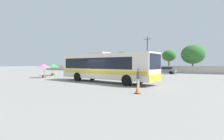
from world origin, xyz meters
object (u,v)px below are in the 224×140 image
utility_pole_near (147,54)px  traffic_cone_on_apron (137,89)px  attendant_by_bus_door (138,77)px  roadside_tree_midleft (169,56)px  parked_car_second_white (139,69)px  parked_car_third_grey (165,70)px  vendor_umbrella_near_gate_green (53,66)px  roadside_tree_midright (193,54)px  roadside_tree_left (122,58)px  coach_bus_cream_yellow (105,66)px  vendor_umbrella_secondary_pink (44,66)px  parked_car_leftmost_grey (111,69)px

utility_pole_near → traffic_cone_on_apron: (11.40, -33.28, -4.45)m
attendant_by_bus_door → roadside_tree_midleft: bearing=99.2°
parked_car_second_white → parked_car_third_grey: bearing=1.3°
vendor_umbrella_near_gate_green → roadside_tree_midright: 30.14m
roadside_tree_midright → roadside_tree_left: bearing=175.6°
parked_car_second_white → roadside_tree_left: size_ratio=0.74×
vendor_umbrella_near_gate_green → utility_pole_near: 25.18m
roadside_tree_left → roadside_tree_midleft: 12.86m
coach_bus_cream_yellow → roadside_tree_left: 31.50m
attendant_by_bus_door → roadside_tree_midright: (0.78, 29.55, 3.29)m
coach_bus_cream_yellow → roadside_tree_midright: roadside_tree_midright is taller
parked_car_third_grey → traffic_cone_on_apron: (4.75, -25.78, -0.47)m
roadside_tree_left → traffic_cone_on_apron: 39.07m
coach_bus_cream_yellow → vendor_umbrella_secondary_pink: bearing=176.7°
roadside_tree_left → roadside_tree_midleft: (12.71, 1.94, 0.34)m
parked_car_third_grey → traffic_cone_on_apron: bearing=-79.6°
parked_car_third_grey → roadside_tree_midright: size_ratio=0.68×
attendant_by_bus_door → vendor_umbrella_near_gate_green: size_ratio=0.67×
parked_car_third_grey → utility_pole_near: (-6.65, 7.50, 3.98)m
attendant_by_bus_door → vendor_umbrella_near_gate_green: vendor_umbrella_near_gate_green is taller
roadside_tree_midleft → attendant_by_bus_door: bearing=-80.8°
parked_car_second_white → utility_pole_near: bearing=95.7°
roadside_tree_midleft → roadside_tree_left: bearing=-171.3°
attendant_by_bus_door → vendor_umbrella_secondary_pink: size_ratio=0.79×
vendor_umbrella_secondary_pink → roadside_tree_midright: roadside_tree_midright is taller
vendor_umbrella_secondary_pink → utility_pole_near: 28.19m
coach_bus_cream_yellow → parked_car_second_white: coach_bus_cream_yellow is taller
vendor_umbrella_secondary_pink → parked_car_second_white: size_ratio=0.49×
vendor_umbrella_near_gate_green → vendor_umbrella_secondary_pink: bearing=-54.4°
roadside_tree_midright → parked_car_third_grey: bearing=-123.6°
coach_bus_cream_yellow → attendant_by_bus_door: coach_bus_cream_yellow is taller
parked_car_third_grey → utility_pole_near: bearing=131.6°
parked_car_leftmost_grey → traffic_cone_on_apron: bearing=-55.2°
attendant_by_bus_door → traffic_cone_on_apron: attendant_by_bus_door is taller
parked_car_second_white → roadside_tree_midright: 12.78m
vendor_umbrella_secondary_pink → traffic_cone_on_apron: 18.37m
attendant_by_bus_door → parked_car_second_white: bearing=112.7°
vendor_umbrella_secondary_pink → attendant_by_bus_door: bearing=-10.6°
traffic_cone_on_apron → vendor_umbrella_secondary_pink: bearing=161.2°
parked_car_leftmost_grey → vendor_umbrella_near_gate_green: bearing=-99.2°
vendor_umbrella_near_gate_green → roadside_tree_midright: size_ratio=0.38×
parked_car_third_grey → traffic_cone_on_apron: size_ratio=6.76×
parked_car_leftmost_grey → traffic_cone_on_apron: parked_car_leftmost_grey is taller
parked_car_second_white → traffic_cone_on_apron: 27.77m
roadside_tree_left → traffic_cone_on_apron: (19.15, -33.88, -3.53)m
parked_car_second_white → coach_bus_cream_yellow: bearing=-77.7°
parked_car_third_grey → traffic_cone_on_apron: 26.22m
attendant_by_bus_door → vendor_umbrella_secondary_pink: vendor_umbrella_secondary_pink is taller
attendant_by_bus_door → roadside_tree_midright: size_ratio=0.25×
parked_car_third_grey → roadside_tree_midleft: size_ratio=0.76×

